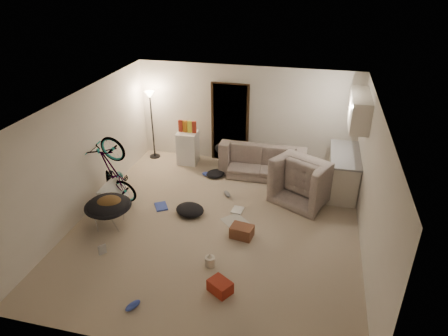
% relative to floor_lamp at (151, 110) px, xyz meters
% --- Properties ---
extents(floor, '(5.50, 6.00, 0.02)m').
position_rel_floor_lamp_xyz_m(floor, '(2.40, -2.65, -1.32)').
color(floor, tan).
rests_on(floor, ground).
extents(ceiling, '(5.50, 6.00, 0.02)m').
position_rel_floor_lamp_xyz_m(ceiling, '(2.40, -2.65, 1.20)').
color(ceiling, white).
rests_on(ceiling, wall_back).
extents(wall_back, '(5.50, 0.02, 2.50)m').
position_rel_floor_lamp_xyz_m(wall_back, '(2.40, 0.36, -0.06)').
color(wall_back, silver).
rests_on(wall_back, floor).
extents(wall_front, '(5.50, 0.02, 2.50)m').
position_rel_floor_lamp_xyz_m(wall_front, '(2.40, -5.66, -0.06)').
color(wall_front, silver).
rests_on(wall_front, floor).
extents(wall_left, '(0.02, 6.00, 2.50)m').
position_rel_floor_lamp_xyz_m(wall_left, '(-0.36, -2.65, -0.06)').
color(wall_left, silver).
rests_on(wall_left, floor).
extents(wall_right, '(0.02, 6.00, 2.50)m').
position_rel_floor_lamp_xyz_m(wall_right, '(5.16, -2.65, -0.06)').
color(wall_right, silver).
rests_on(wall_right, floor).
extents(doorway, '(0.85, 0.10, 2.04)m').
position_rel_floor_lamp_xyz_m(doorway, '(2.00, 0.32, -0.29)').
color(doorway, black).
rests_on(doorway, floor).
extents(door_trim, '(0.97, 0.04, 2.10)m').
position_rel_floor_lamp_xyz_m(door_trim, '(2.00, 0.29, -0.29)').
color(door_trim, '#312011').
rests_on(door_trim, floor).
extents(floor_lamp, '(0.28, 0.28, 1.81)m').
position_rel_floor_lamp_xyz_m(floor_lamp, '(0.00, 0.00, 0.00)').
color(floor_lamp, black).
rests_on(floor_lamp, floor).
extents(kitchen_counter, '(0.60, 1.50, 0.88)m').
position_rel_floor_lamp_xyz_m(kitchen_counter, '(4.83, -0.65, -0.87)').
color(kitchen_counter, beige).
rests_on(kitchen_counter, floor).
extents(counter_top, '(0.64, 1.54, 0.04)m').
position_rel_floor_lamp_xyz_m(counter_top, '(4.83, -0.65, -0.41)').
color(counter_top, gray).
rests_on(counter_top, kitchen_counter).
extents(kitchen_uppers, '(0.38, 1.40, 0.65)m').
position_rel_floor_lamp_xyz_m(kitchen_uppers, '(4.96, -0.65, 0.64)').
color(kitchen_uppers, beige).
rests_on(kitchen_uppers, wall_right).
extents(sofa, '(2.08, 0.82, 0.61)m').
position_rel_floor_lamp_xyz_m(sofa, '(2.96, -0.20, -1.00)').
color(sofa, '#3B433B').
rests_on(sofa, floor).
extents(armchair, '(1.51, 1.45, 0.76)m').
position_rel_floor_lamp_xyz_m(armchair, '(4.10, -1.14, -0.93)').
color(armchair, '#3B433B').
rests_on(armchair, floor).
extents(bicycle, '(1.76, 0.99, 0.96)m').
position_rel_floor_lamp_xyz_m(bicycle, '(0.10, -2.36, -0.87)').
color(bicycle, black).
rests_on(bicycle, floor).
extents(book_asset, '(0.25, 0.25, 0.02)m').
position_rel_floor_lamp_xyz_m(book_asset, '(0.59, -4.06, -1.30)').
color(book_asset, maroon).
rests_on(book_asset, floor).
extents(mini_fridge, '(0.51, 0.51, 0.84)m').
position_rel_floor_lamp_xyz_m(mini_fridge, '(0.98, -0.10, -0.89)').
color(mini_fridge, white).
rests_on(mini_fridge, floor).
extents(snack_box_0, '(0.10, 0.07, 0.30)m').
position_rel_floor_lamp_xyz_m(snack_box_0, '(0.81, -0.10, -0.31)').
color(snack_box_0, maroon).
rests_on(snack_box_0, mini_fridge).
extents(snack_box_1, '(0.11, 0.08, 0.30)m').
position_rel_floor_lamp_xyz_m(snack_box_1, '(0.93, -0.10, -0.31)').
color(snack_box_1, '#C26F18').
rests_on(snack_box_1, mini_fridge).
extents(snack_box_2, '(0.11, 0.08, 0.30)m').
position_rel_floor_lamp_xyz_m(snack_box_2, '(1.05, -0.10, -0.31)').
color(snack_box_2, yellow).
rests_on(snack_box_2, mini_fridge).
extents(snack_box_3, '(0.11, 0.08, 0.30)m').
position_rel_floor_lamp_xyz_m(snack_box_3, '(1.17, -0.10, -0.31)').
color(snack_box_3, maroon).
rests_on(snack_box_3, mini_fridge).
extents(saucer_chair, '(0.90, 0.90, 0.64)m').
position_rel_floor_lamp_xyz_m(saucer_chair, '(0.36, -3.17, -0.93)').
color(saucer_chair, silver).
rests_on(saucer_chair, floor).
extents(hoodie, '(0.61, 0.58, 0.22)m').
position_rel_floor_lamp_xyz_m(hoodie, '(0.41, -3.20, -0.73)').
color(hoodie, brown).
rests_on(hoodie, saucer_chair).
extents(sofa_drape, '(0.64, 0.57, 0.28)m').
position_rel_floor_lamp_xyz_m(sofa_drape, '(2.01, -0.20, -0.77)').
color(sofa_drape, black).
rests_on(sofa_drape, sofa).
extents(tv_box, '(0.23, 0.90, 0.60)m').
position_rel_floor_lamp_xyz_m(tv_box, '(0.10, -2.50, -1.01)').
color(tv_box, silver).
rests_on(tv_box, floor).
extents(drink_case_a, '(0.46, 0.36, 0.24)m').
position_rel_floor_lamp_xyz_m(drink_case_a, '(2.96, -2.91, -1.19)').
color(drink_case_a, brown).
rests_on(drink_case_a, floor).
extents(drink_case_b, '(0.45, 0.42, 0.21)m').
position_rel_floor_lamp_xyz_m(drink_case_b, '(2.90, -4.40, -1.20)').
color(drink_case_b, maroon).
rests_on(drink_case_b, floor).
extents(juicer, '(0.17, 0.17, 0.25)m').
position_rel_floor_lamp_xyz_m(juicer, '(2.58, -3.84, -1.20)').
color(juicer, beige).
rests_on(juicer, floor).
extents(newspaper, '(0.71, 0.71, 0.01)m').
position_rel_floor_lamp_xyz_m(newspaper, '(2.76, -2.48, -1.30)').
color(newspaper, '#B4B0A6').
rests_on(newspaper, floor).
extents(book_blue, '(0.38, 0.41, 0.03)m').
position_rel_floor_lamp_xyz_m(book_blue, '(1.08, -2.30, -1.29)').
color(book_blue, '#3147B1').
rests_on(book_blue, floor).
extents(book_white, '(0.25, 0.31, 0.03)m').
position_rel_floor_lamp_xyz_m(book_white, '(2.70, -2.05, -1.29)').
color(book_white, silver).
rests_on(book_white, floor).
extents(shoe_0, '(0.30, 0.14, 0.11)m').
position_rel_floor_lamp_xyz_m(shoe_0, '(1.68, -0.73, -1.25)').
color(shoe_0, '#3147B1').
rests_on(shoe_0, floor).
extents(shoe_1, '(0.25, 0.28, 0.10)m').
position_rel_floor_lamp_xyz_m(shoe_1, '(2.35, -1.53, -1.26)').
color(shoe_1, slate).
rests_on(shoe_1, floor).
extents(shoe_2, '(0.22, 0.29, 0.10)m').
position_rel_floor_lamp_xyz_m(shoe_2, '(1.70, -5.04, -1.26)').
color(shoe_2, '#3147B1').
rests_on(shoe_2, floor).
extents(clothes_lump_a, '(0.74, 0.69, 0.20)m').
position_rel_floor_lamp_xyz_m(clothes_lump_a, '(1.76, -2.40, -1.21)').
color(clothes_lump_a, black).
rests_on(clothes_lump_a, floor).
extents(clothes_lump_b, '(0.61, 0.60, 0.14)m').
position_rel_floor_lamp_xyz_m(clothes_lump_b, '(1.87, -0.69, -1.24)').
color(clothes_lump_b, black).
rests_on(clothes_lump_b, floor).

